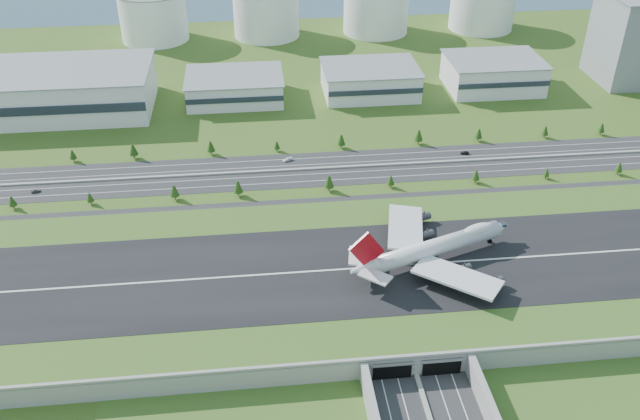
{
  "coord_description": "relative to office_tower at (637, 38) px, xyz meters",
  "views": [
    {
      "loc": [
        -49.86,
        -207.55,
        171.29
      ],
      "look_at": [
        -23.54,
        35.0,
        13.75
      ],
      "focal_mm": 38.0,
      "sensor_mm": 36.0,
      "label": 1
    }
  ],
  "objects": [
    {
      "name": "ground",
      "position": [
        -200.0,
        -195.0,
        -27.5
      ],
      "size": [
        1200.0,
        1200.0,
        0.0
      ],
      "primitive_type": "plane",
      "color": "#2F4F18",
      "rests_on": "ground"
    },
    {
      "name": "airfield_deck",
      "position": [
        -200.0,
        -195.09,
        -23.38
      ],
      "size": [
        520.0,
        100.0,
        9.2
      ],
      "color": "gray",
      "rests_on": "ground"
    },
    {
      "name": "north_expressway",
      "position": [
        -200.0,
        -100.0,
        -27.44
      ],
      "size": [
        560.0,
        36.0,
        0.12
      ],
      "primitive_type": "cube",
      "color": "#28282B",
      "rests_on": "ground"
    },
    {
      "name": "tree_row",
      "position": [
        -192.46,
        -100.07,
        -22.8
      ],
      "size": [
        499.98,
        48.75,
        8.5
      ],
      "color": "#3D2819",
      "rests_on": "ground"
    },
    {
      "name": "hangar_west",
      "position": [
        -370.0,
        -10.0,
        -15.0
      ],
      "size": [
        120.0,
        60.0,
        25.0
      ],
      "primitive_type": "cube",
      "color": "silver",
      "rests_on": "ground"
    },
    {
      "name": "hangar_mid_a",
      "position": [
        -260.0,
        -5.0,
        -20.0
      ],
      "size": [
        58.0,
        42.0,
        15.0
      ],
      "primitive_type": "cube",
      "color": "silver",
      "rests_on": "ground"
    },
    {
      "name": "hangar_mid_b",
      "position": [
        -175.0,
        -5.0,
        -19.0
      ],
      "size": [
        58.0,
        42.0,
        17.0
      ],
      "primitive_type": "cube",
      "color": "silver",
      "rests_on": "ground"
    },
    {
      "name": "hangar_mid_c",
      "position": [
        -95.0,
        -5.0,
        -18.0
      ],
      "size": [
        58.0,
        42.0,
        19.0
      ],
      "primitive_type": "cube",
      "color": "silver",
      "rests_on": "ground"
    },
    {
      "name": "office_tower",
      "position": [
        0.0,
        0.0,
        0.0
      ],
      "size": [
        46.0,
        46.0,
        55.0
      ],
      "primitive_type": "cube",
      "color": "gray",
      "rests_on": "ground"
    },
    {
      "name": "fuel_tank_a",
      "position": [
        -320.0,
        115.0,
        -10.0
      ],
      "size": [
        50.0,
        50.0,
        35.0
      ],
      "primitive_type": "cylinder",
      "color": "white",
      "rests_on": "ground"
    },
    {
      "name": "fuel_tank_b",
      "position": [
        -235.0,
        115.0,
        -10.0
      ],
      "size": [
        50.0,
        50.0,
        35.0
      ],
      "primitive_type": "cylinder",
      "color": "white",
      "rests_on": "ground"
    },
    {
      "name": "fuel_tank_c",
      "position": [
        -150.0,
        115.0,
        -10.0
      ],
      "size": [
        50.0,
        50.0,
        35.0
      ],
      "primitive_type": "cylinder",
      "color": "white",
      "rests_on": "ground"
    },
    {
      "name": "fuel_tank_d",
      "position": [
        -65.0,
        115.0,
        -10.0
      ],
      "size": [
        50.0,
        50.0,
        35.0
      ],
      "primitive_type": "cylinder",
      "color": "white",
      "rests_on": "ground"
    },
    {
      "name": "boeing_747",
      "position": [
        -182.16,
        -193.15,
        -12.94
      ],
      "size": [
        71.99,
        66.87,
        23.22
      ],
      "rotation": [
        0.0,
        0.0,
        0.34
      ],
      "color": "silver",
      "rests_on": "airfield_deck"
    },
    {
      "name": "car_4",
      "position": [
        -357.02,
        -108.16,
        -26.63
      ],
      "size": [
        4.7,
        2.93,
        1.49
      ],
      "primitive_type": "imported",
      "rotation": [
        0.0,
        0.0,
        1.86
      ],
      "color": "#545458",
      "rests_on": "ground"
    },
    {
      "name": "car_5",
      "position": [
        -138.3,
        -92.45,
        -26.64
      ],
      "size": [
        4.68,
        2.33,
        1.47
      ],
      "primitive_type": "imported",
      "rotation": [
        0.0,
        0.0,
        -1.75
      ],
      "color": "black",
      "rests_on": "ground"
    },
    {
      "name": "car_7",
      "position": [
        -233.19,
        -89.63,
        -26.61
      ],
      "size": [
        5.72,
        4.14,
        1.54
      ],
      "primitive_type": "imported",
      "rotation": [
        0.0,
        0.0,
        -1.15
      ],
      "color": "white",
      "rests_on": "ground"
    }
  ]
}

